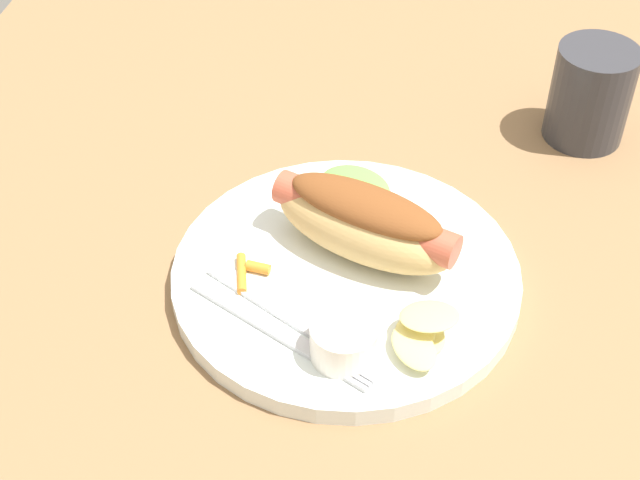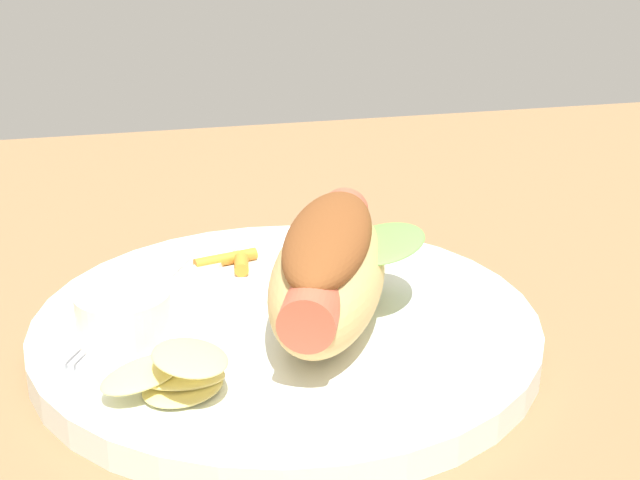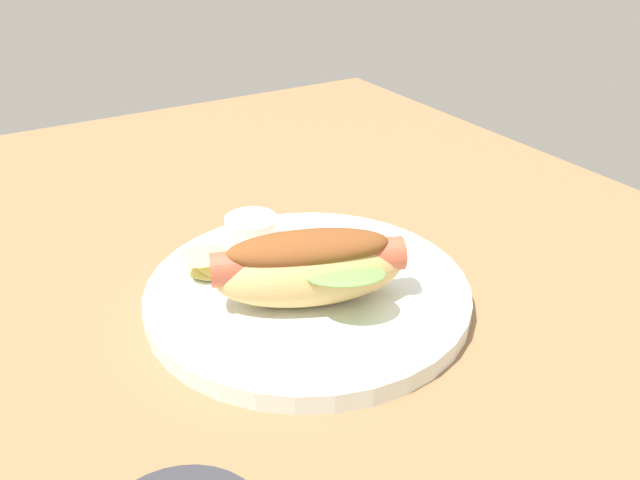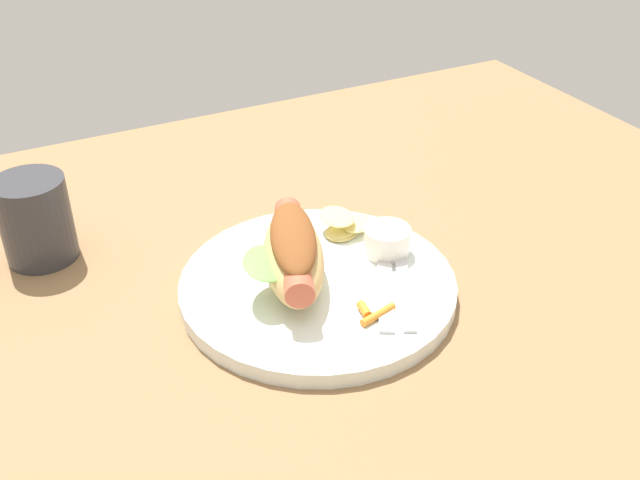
# 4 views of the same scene
# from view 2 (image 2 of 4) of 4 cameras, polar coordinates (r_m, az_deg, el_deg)

# --- Properties ---
(ground_plane) EXTENTS (1.20, 0.90, 0.02)m
(ground_plane) POSITION_cam_2_polar(r_m,az_deg,el_deg) (0.52, 0.47, -7.39)
(ground_plane) COLOR olive
(plate) EXTENTS (0.27, 0.27, 0.02)m
(plate) POSITION_cam_2_polar(r_m,az_deg,el_deg) (0.52, -2.01, -5.43)
(plate) COLOR white
(plate) RESTS_ON ground_plane
(hot_dog) EXTENTS (0.12, 0.16, 0.06)m
(hot_dog) POSITION_cam_2_polar(r_m,az_deg,el_deg) (0.50, 0.33, -1.44)
(hot_dog) COLOR tan
(hot_dog) RESTS_ON plate
(sauce_ramekin) EXTENTS (0.05, 0.05, 0.03)m
(sauce_ramekin) POSITION_cam_2_polar(r_m,az_deg,el_deg) (0.49, -11.53, -4.43)
(sauce_ramekin) COLOR white
(sauce_ramekin) RESTS_ON plate
(fork) EXTENTS (0.09, 0.15, 0.00)m
(fork) POSITION_cam_2_polar(r_m,az_deg,el_deg) (0.54, -10.31, -3.21)
(fork) COLOR silver
(fork) RESTS_ON plate
(knife) EXTENTS (0.08, 0.12, 0.00)m
(knife) POSITION_cam_2_polar(r_m,az_deg,el_deg) (0.55, -8.04, -2.91)
(knife) COLOR silver
(knife) RESTS_ON plate
(chips_pile) EXTENTS (0.07, 0.06, 0.02)m
(chips_pile) POSITION_cam_2_polar(r_m,az_deg,el_deg) (0.45, -8.55, -7.81)
(chips_pile) COLOR #E2D078
(chips_pile) RESTS_ON plate
(carrot_garnish) EXTENTS (0.04, 0.03, 0.01)m
(carrot_garnish) POSITION_cam_2_polar(r_m,az_deg,el_deg) (0.57, -5.24, -1.25)
(carrot_garnish) COLOR orange
(carrot_garnish) RESTS_ON plate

